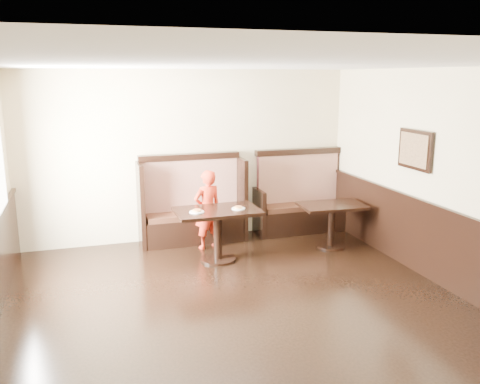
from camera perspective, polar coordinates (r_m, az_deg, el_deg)
name	(u,v)px	position (r m, az deg, el deg)	size (l,w,h in m)	color
ground	(258,332)	(5.67, 2.03, -15.44)	(7.00, 7.00, 0.00)	black
room_shell	(224,267)	(5.56, -1.83, -8.47)	(7.00, 7.00, 7.00)	beige
booth_main	(192,210)	(8.46, -5.40, -2.01)	(1.75, 0.72, 1.45)	black
booth_neighbor	(300,204)	(9.06, 6.75, -1.34)	(1.65, 0.72, 1.45)	black
table_main	(218,221)	(7.50, -2.54, -3.33)	(1.24, 0.78, 0.78)	black
table_neighbor	(332,215)	(8.24, 10.26, -2.56)	(1.05, 0.72, 0.71)	black
child	(208,210)	(8.03, -3.66, -1.99)	(0.46, 0.30, 1.27)	red
pizza_plate_left	(197,211)	(7.32, -4.88, -2.16)	(0.22, 0.22, 0.04)	white
pizza_plate_right	(238,208)	(7.48, -0.19, -1.80)	(0.20, 0.20, 0.04)	white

